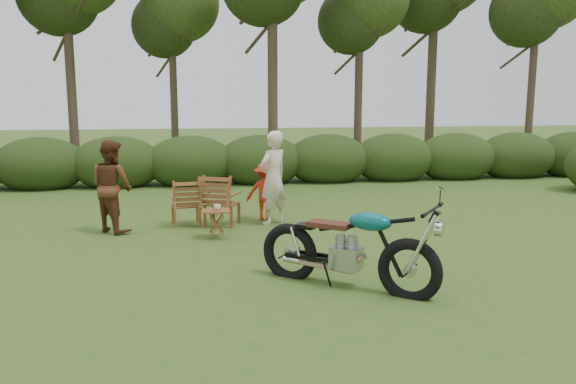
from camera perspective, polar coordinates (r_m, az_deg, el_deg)
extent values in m
plane|color=#34531B|center=(7.62, 5.24, -8.92)|extent=(80.00, 80.00, 0.00)
cylinder|color=#3B2F20|center=(18.49, -21.31, 12.54)|extent=(0.28, 0.28, 7.20)
cylinder|color=#3B2F20|center=(19.21, -11.59, 11.50)|extent=(0.24, 0.24, 6.30)
sphere|color=#293F17|center=(19.39, -11.79, 17.29)|extent=(2.52, 2.52, 2.52)
cylinder|color=#3B2F20|center=(17.21, -1.58, 14.19)|extent=(0.30, 0.30, 7.65)
cylinder|color=#3B2F20|center=(18.88, 7.21, 11.92)|extent=(0.26, 0.26, 6.48)
sphere|color=#293F17|center=(19.08, 7.34, 17.98)|extent=(2.59, 2.59, 2.59)
cylinder|color=#3B2F20|center=(20.99, 14.46, 13.42)|extent=(0.32, 0.32, 7.92)
cylinder|color=#3B2F20|center=(20.19, 23.62, 11.57)|extent=(0.24, 0.24, 6.84)
ellipsoid|color=#213212|center=(16.61, -23.85, 2.53)|extent=(2.52, 1.68, 1.51)
ellipsoid|color=#213212|center=(16.23, -16.99, 2.78)|extent=(2.52, 1.68, 1.51)
ellipsoid|color=#213212|center=(16.09, -9.90, 2.99)|extent=(2.52, 1.68, 1.51)
ellipsoid|color=#213212|center=(16.19, -2.80, 3.16)|extent=(2.52, 1.68, 1.51)
ellipsoid|color=#213212|center=(16.54, 4.11, 3.28)|extent=(2.52, 1.68, 1.51)
ellipsoid|color=#213212|center=(17.12, 10.64, 3.35)|extent=(2.52, 1.68, 1.51)
ellipsoid|color=#213212|center=(17.90, 16.68, 3.38)|extent=(2.52, 1.68, 1.51)
ellipsoid|color=#213212|center=(18.87, 22.15, 3.37)|extent=(2.52, 1.68, 1.51)
ellipsoid|color=#213212|center=(19.98, 27.05, 3.33)|extent=(2.52, 1.68, 1.51)
imported|color=beige|center=(9.79, -7.21, -1.53)|extent=(0.15, 0.15, 0.10)
imported|color=beige|center=(10.90, -1.50, -3.25)|extent=(0.78, 0.75, 1.80)
imported|color=#542E18|center=(10.77, -17.24, -3.84)|extent=(1.03, 1.03, 1.68)
imported|color=red|center=(11.29, -2.37, -2.81)|extent=(0.82, 0.59, 1.14)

